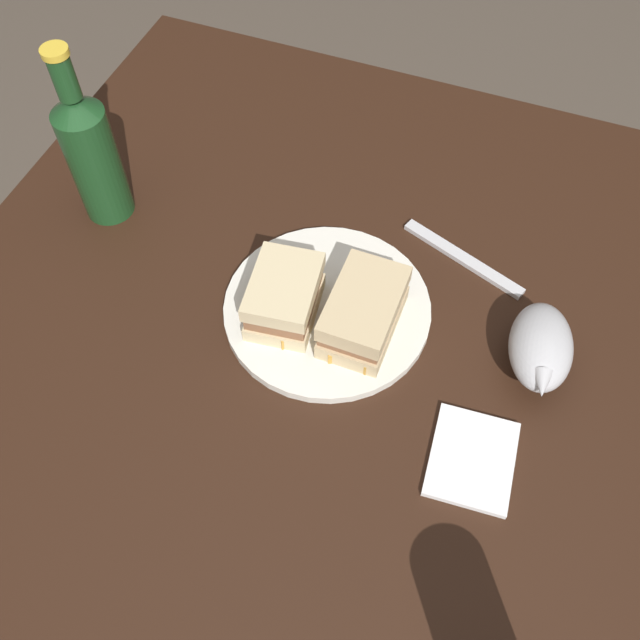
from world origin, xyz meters
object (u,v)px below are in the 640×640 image
object	(u,v)px
sandwich_half_left	(284,297)
sandwich_half_right	(364,312)
gravy_boat	(541,348)
cider_bottle	(91,153)
plate	(327,309)
fork	(463,258)
napkin	(472,459)

from	to	relation	value
sandwich_half_left	sandwich_half_right	size ratio (longest dim) A/B	0.93
sandwich_half_right	gravy_boat	world-z (taller)	sandwich_half_right
gravy_boat	cider_bottle	bearing A→B (deg)	-93.95
plate	gravy_boat	world-z (taller)	gravy_boat
sandwich_half_right	sandwich_half_left	bearing A→B (deg)	-82.40
plate	sandwich_half_right	world-z (taller)	sandwich_half_right
plate	cider_bottle	world-z (taller)	cider_bottle
plate	sandwich_half_left	world-z (taller)	sandwich_half_left
fork	napkin	bearing A→B (deg)	126.62
sandwich_half_right	fork	distance (m)	0.18
sandwich_half_right	cider_bottle	xyz separation A→B (m)	(-0.07, -0.39, 0.06)
plate	cider_bottle	xyz separation A→B (m)	(-0.05, -0.34, 0.10)
sandwich_half_left	cider_bottle	distance (m)	0.31
plate	napkin	size ratio (longest dim) A/B	2.33
plate	cider_bottle	bearing A→B (deg)	-99.16
gravy_boat	cider_bottle	xyz separation A→B (m)	(-0.04, -0.59, 0.06)
gravy_boat	fork	xyz separation A→B (m)	(-0.13, -0.12, -0.04)
sandwich_half_left	napkin	distance (m)	0.28
napkin	fork	world-z (taller)	napkin
plate	fork	xyz separation A→B (m)	(-0.14, 0.14, -0.00)
napkin	fork	bearing A→B (deg)	-163.38
sandwich_half_right	cider_bottle	bearing A→B (deg)	-99.92
gravy_boat	sandwich_half_right	bearing A→B (deg)	-82.37
sandwich_half_right	cider_bottle	world-z (taller)	cider_bottle
napkin	sandwich_half_right	bearing A→B (deg)	-124.33
plate	sandwich_half_right	size ratio (longest dim) A/B	2.09
gravy_boat	fork	size ratio (longest dim) A/B	0.75
gravy_boat	fork	distance (m)	0.18
plate	gravy_boat	distance (m)	0.26
plate	sandwich_half_left	size ratio (longest dim) A/B	2.24
gravy_boat	napkin	size ratio (longest dim) A/B	1.23
gravy_boat	cider_bottle	size ratio (longest dim) A/B	0.54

